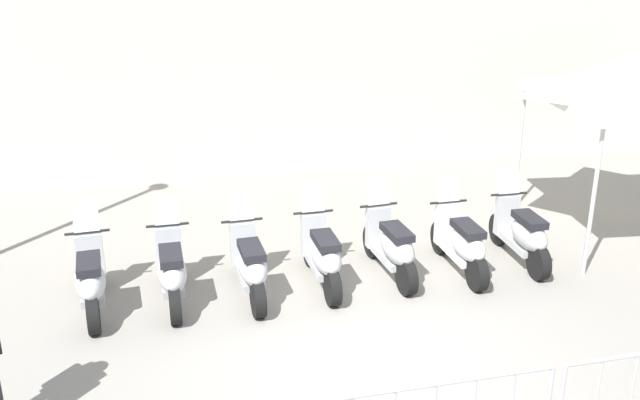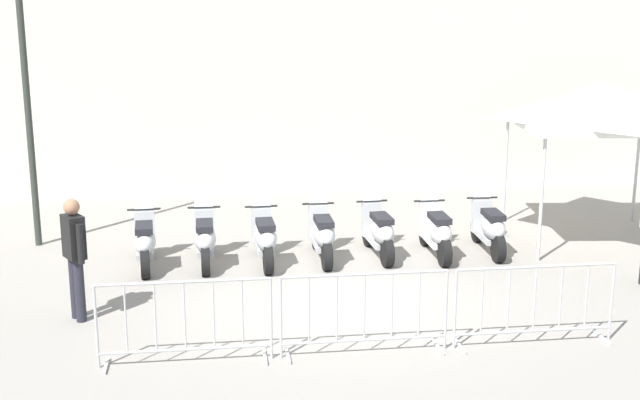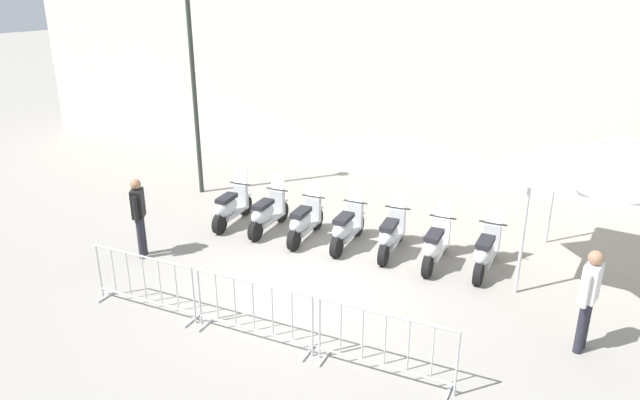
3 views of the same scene
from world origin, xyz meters
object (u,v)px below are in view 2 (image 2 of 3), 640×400
Objects in this scene: motorcycle_2 at (265,238)px; motorcycle_4 at (379,232)px; street_lamp at (23,55)px; motorcycle_3 at (322,235)px; motorcycle_1 at (205,239)px; motorcycle_6 at (489,228)px; barrier_segment_0 at (185,323)px; officer_mid_plaza at (75,252)px; motorcycle_5 at (436,232)px; barrier_segment_2 at (534,306)px; barrier_segment_1 at (364,314)px; canopy_tent at (599,105)px; motorcycle_0 at (145,242)px.

motorcycle_2 and motorcycle_4 have the same top height.
motorcycle_4 is at bearing -7.69° from street_lamp.
motorcycle_3 is 1.00m from motorcycle_4.
motorcycle_1 is 1.00× the size of motorcycle_6.
motorcycle_2 is 0.30× the size of street_lamp.
motorcycle_1 is at bearing -172.54° from motorcycle_6.
barrier_segment_0 is (-2.72, -4.31, 0.07)m from motorcycle_4.
motorcycle_4 is at bearing 32.72° from officer_mid_plaza.
motorcycle_5 is 3.85m from barrier_segment_2.
motorcycle_2 is 0.99× the size of officer_mid_plaza.
barrier_segment_1 is at bearing 6.82° from barrier_segment_0.
motorcycle_1 is 4.37m from barrier_segment_1.
barrier_segment_2 is 5.75m from canopy_tent.
motorcycle_3 is 1.98m from motorcycle_5.
street_lamp is 1.94× the size of canopy_tent.
canopy_tent is (5.01, 1.24, 2.06)m from motorcycle_3.
motorcycle_5 reaches higher than barrier_segment_2.
motorcycle_6 is at bearing 7.45° from motorcycle_0.
motorcycle_1 is (0.98, 0.13, 0.00)m from motorcycle_0.
motorcycle_3 is (1.97, 0.24, 0.00)m from motorcycle_1.
motorcycle_2 is 5.27m from street_lamp.
barrier_segment_0 is at bearing -112.79° from motorcycle_3.
motorcycle_0 is at bearing -173.64° from motorcycle_5.
motorcycle_3 is at bearing 67.21° from barrier_segment_0.
barrier_segment_1 is (2.43, -3.63, 0.07)m from motorcycle_1.
motorcycle_1 is 2.89m from officer_mid_plaza.
barrier_segment_1 is (1.44, -3.68, 0.07)m from motorcycle_2.
motorcycle_4 is 0.81× the size of barrier_segment_2.
barrier_segment_0 is (-4.68, -4.54, 0.07)m from motorcycle_6.
barrier_segment_1 is (2.20, 0.26, 0.00)m from barrier_segment_0.
canopy_tent is (2.06, 0.84, 2.06)m from motorcycle_6.
barrier_segment_1 is at bearing -83.19° from motorcycle_3.
street_lamp reaches higher than motorcycle_3.
motorcycle_0 and motorcycle_4 have the same top height.
street_lamp is (-4.19, 1.20, 2.97)m from motorcycle_2.
motorcycle_6 is 6.52m from barrier_segment_0.
motorcycle_0 and motorcycle_1 have the same top height.
motorcycle_4 is 0.99× the size of officer_mid_plaza.
motorcycle_1 is 0.81× the size of barrier_segment_1.
motorcycle_0 is 0.81× the size of barrier_segment_0.
barrier_segment_1 is 7.13m from canopy_tent.
barrier_segment_1 is 7.99m from street_lamp.
street_lamp is at bearing 115.06° from officer_mid_plaza.
motorcycle_3 and motorcycle_5 have the same top height.
barrier_segment_0 is 2.30m from officer_mid_plaza.
street_lamp is 4.73m from officer_mid_plaza.
canopy_tent reaches higher than motorcycle_4.
officer_mid_plaza is (1.72, -3.67, -2.45)m from street_lamp.
motorcycle_6 is at bearing 25.66° from officer_mid_plaza.
motorcycle_4 is at bearing 10.68° from motorcycle_2.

